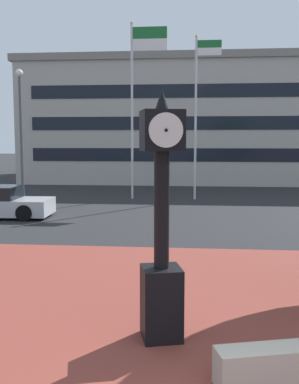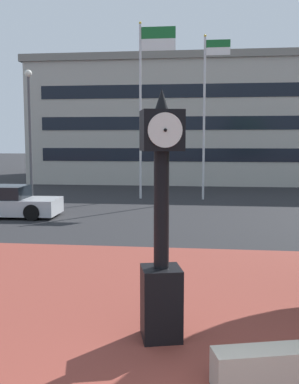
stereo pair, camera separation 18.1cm
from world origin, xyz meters
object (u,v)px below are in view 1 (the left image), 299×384
at_px(flagpole_secondary, 198,107).
at_px(civic_building, 200,123).
at_px(street_lamp_post, 21,122).
at_px(street_clock, 162,235).
at_px(flagpole_primary, 137,91).

xyz_separation_m(flagpole_secondary, civic_building, (0.32, 14.74, -0.30)).
xyz_separation_m(civic_building, street_lamp_post, (-8.91, -17.24, -0.54)).
xyz_separation_m(street_clock, street_lamp_post, (-7.87, 14.72, 2.33)).
distance_m(street_clock, street_lamp_post, 16.86).
bearing_deg(civic_building, street_lamp_post, -117.33).
bearing_deg(street_clock, civic_building, 73.76).
distance_m(street_clock, flagpole_primary, 17.85).
height_order(flagpole_primary, civic_building, flagpole_primary).
height_order(flagpole_secondary, street_lamp_post, flagpole_secondary).
relative_size(street_clock, street_lamp_post, 0.60).
relative_size(flagpole_primary, civic_building, 0.35).
xyz_separation_m(flagpole_secondary, street_lamp_post, (-8.59, -2.50, -0.84)).
relative_size(flagpole_secondary, street_lamp_post, 1.30).
distance_m(street_clock, flagpole_secondary, 17.52).
bearing_deg(flagpole_secondary, street_lamp_post, -163.80).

